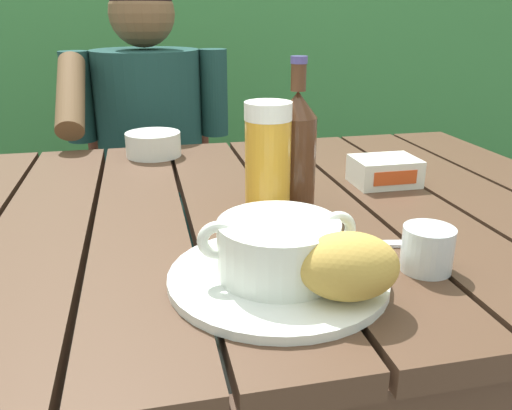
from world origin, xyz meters
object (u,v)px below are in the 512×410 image
object	(u,v)px
beer_glass	(268,161)
water_glass_small	(427,249)
soup_bowl	(278,246)
diner_bowl	(153,144)
chair_near_diner	(154,199)
butter_tub	(385,171)
person_eating	(151,147)
bread_roll	(348,266)
beer_bottle	(297,148)
serving_plate	(278,277)
table_knife	(357,244)

from	to	relation	value
beer_glass	water_glass_small	xyz separation A→B (m)	(0.16, -0.24, -0.07)
beer_glass	water_glass_small	bearing A→B (deg)	-56.17
soup_bowl	diner_bowl	distance (m)	0.69
beer_glass	diner_bowl	size ratio (longest dim) A/B	1.48
chair_near_diner	diner_bowl	size ratio (longest dim) A/B	7.17
soup_bowl	butter_tub	xyz separation A→B (m)	(0.31, 0.35, -0.02)
person_eating	butter_tub	bearing A→B (deg)	-55.69
bread_roll	beer_bottle	distance (m)	0.34
chair_near_diner	serving_plate	world-z (taller)	chair_near_diner
soup_bowl	diner_bowl	world-z (taller)	soup_bowl
water_glass_small	diner_bowl	world-z (taller)	water_glass_small
diner_bowl	table_knife	bearing A→B (deg)	-65.16
person_eating	water_glass_small	xyz separation A→B (m)	(0.34, -1.02, 0.09)
water_glass_small	diner_bowl	size ratio (longest dim) A/B	0.53
butter_tub	table_knife	size ratio (longest dim) A/B	0.85
soup_bowl	water_glass_small	size ratio (longest dim) A/B	2.98
bread_roll	butter_tub	bearing A→B (deg)	59.49
serving_plate	beer_bottle	world-z (taller)	beer_bottle
soup_bowl	beer_bottle	world-z (taller)	beer_bottle
butter_tub	soup_bowl	bearing A→B (deg)	-131.90
serving_plate	water_glass_small	xyz separation A→B (m)	(0.20, -0.01, 0.02)
serving_plate	butter_tub	bearing A→B (deg)	48.10
bread_roll	water_glass_small	bearing A→B (deg)	24.36
beer_bottle	butter_tub	xyz separation A→B (m)	(0.21, 0.09, -0.08)
beer_glass	butter_tub	bearing A→B (deg)	23.79
butter_tub	diner_bowl	distance (m)	0.55
serving_plate	diner_bowl	size ratio (longest dim) A/B	2.16
water_glass_small	chair_near_diner	bearing A→B (deg)	105.44
butter_tub	beer_bottle	bearing A→B (deg)	-157.58
serving_plate	diner_bowl	distance (m)	0.69
beer_glass	diner_bowl	world-z (taller)	beer_glass
person_eating	soup_bowl	xyz separation A→B (m)	(0.14, -1.01, 0.11)
chair_near_diner	bread_roll	bearing A→B (deg)	-81.25
beer_bottle	table_knife	distance (m)	0.22
diner_bowl	butter_tub	bearing A→B (deg)	-36.12
water_glass_small	table_knife	world-z (taller)	water_glass_small
serving_plate	butter_tub	distance (m)	0.47
table_knife	chair_near_diner	bearing A→B (deg)	103.76
soup_bowl	bread_roll	world-z (taller)	same
beer_bottle	beer_glass	bearing A→B (deg)	-151.51
person_eating	table_knife	world-z (taller)	person_eating
beer_glass	table_knife	distance (m)	0.21
bread_roll	beer_glass	distance (m)	0.31
beer_glass	diner_bowl	bearing A→B (deg)	111.45
water_glass_small	table_knife	bearing A→B (deg)	123.86
person_eating	butter_tub	xyz separation A→B (m)	(0.45, -0.66, 0.09)
bread_roll	water_glass_small	distance (m)	0.15
serving_plate	beer_glass	xyz separation A→B (m)	(0.04, 0.23, 0.09)
serving_plate	water_glass_small	bearing A→B (deg)	-3.17
water_glass_small	soup_bowl	bearing A→B (deg)	176.83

